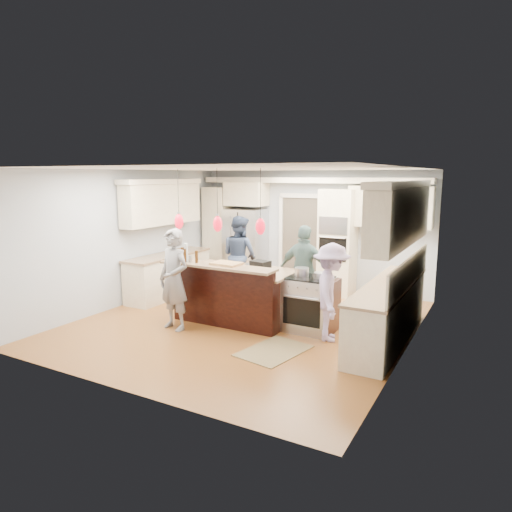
{
  "coord_description": "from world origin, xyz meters",
  "views": [
    {
      "loc": [
        3.9,
        -6.77,
        2.59
      ],
      "look_at": [
        0.0,
        0.35,
        1.15
      ],
      "focal_mm": 32.0,
      "sensor_mm": 36.0,
      "label": 1
    }
  ],
  "objects_px": {
    "kitchen_island": "(237,293)",
    "island_range": "(311,304)",
    "person_far_left": "(240,256)",
    "refrigerator": "(245,246)",
    "person_bar_end": "(174,280)"
  },
  "relations": [
    {
      "from": "refrigerator",
      "to": "kitchen_island",
      "type": "xyz_separation_m",
      "value": [
        1.3,
        -2.57,
        -0.41
      ]
    },
    {
      "from": "person_far_left",
      "to": "island_range",
      "type": "bearing_deg",
      "value": 164.22
    },
    {
      "from": "person_bar_end",
      "to": "person_far_left",
      "type": "xyz_separation_m",
      "value": [
        -0.19,
        2.48,
        0.01
      ]
    },
    {
      "from": "refrigerator",
      "to": "person_bar_end",
      "type": "xyz_separation_m",
      "value": [
        0.65,
        -3.52,
        -0.04
      ]
    },
    {
      "from": "person_bar_end",
      "to": "island_range",
      "type": "bearing_deg",
      "value": 36.35
    },
    {
      "from": "kitchen_island",
      "to": "island_range",
      "type": "relative_size",
      "value": 2.28
    },
    {
      "from": "island_range",
      "to": "person_far_left",
      "type": "xyz_separation_m",
      "value": [
        -2.25,
        1.45,
        0.41
      ]
    },
    {
      "from": "kitchen_island",
      "to": "island_range",
      "type": "xyz_separation_m",
      "value": [
        1.41,
        0.08,
        -0.03
      ]
    },
    {
      "from": "island_range",
      "to": "person_bar_end",
      "type": "distance_m",
      "value": 2.34
    },
    {
      "from": "person_far_left",
      "to": "kitchen_island",
      "type": "bearing_deg",
      "value": 135.95
    },
    {
      "from": "refrigerator",
      "to": "person_far_left",
      "type": "distance_m",
      "value": 1.14
    },
    {
      "from": "island_range",
      "to": "person_bar_end",
      "type": "height_order",
      "value": "person_bar_end"
    },
    {
      "from": "refrigerator",
      "to": "kitchen_island",
      "type": "relative_size",
      "value": 0.86
    },
    {
      "from": "kitchen_island",
      "to": "island_range",
      "type": "distance_m",
      "value": 1.41
    },
    {
      "from": "person_bar_end",
      "to": "person_far_left",
      "type": "height_order",
      "value": "person_far_left"
    }
  ]
}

